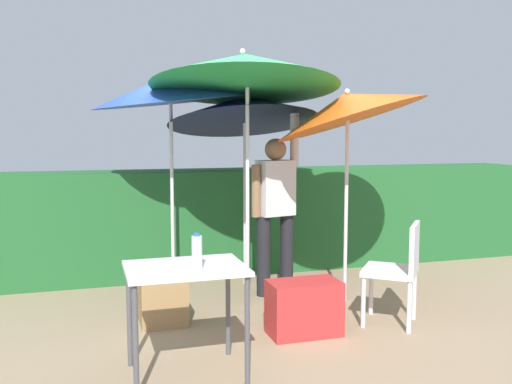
% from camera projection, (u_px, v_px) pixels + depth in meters
% --- Properties ---
extents(ground_plane, '(24.00, 24.00, 0.00)m').
position_uv_depth(ground_plane, '(266.00, 315.00, 5.11)').
color(ground_plane, '#9E8466').
extents(hedge_row, '(8.00, 0.70, 1.22)m').
position_uv_depth(hedge_row, '(221.00, 221.00, 6.69)').
color(hedge_row, '#23602D').
rests_on(hedge_row, ground_plane).
extents(umbrella_rainbow, '(1.79, 1.79, 2.54)m').
position_uv_depth(umbrella_rainbow, '(245.00, 71.00, 5.17)').
color(umbrella_rainbow, silver).
rests_on(umbrella_rainbow, ground_plane).
extents(umbrella_orange, '(1.63, 1.65, 2.21)m').
position_uv_depth(umbrella_orange, '(242.00, 110.00, 6.00)').
color(umbrella_orange, silver).
rests_on(umbrella_orange, ground_plane).
extents(umbrella_yellow, '(1.53, 1.48, 2.32)m').
position_uv_depth(umbrella_yellow, '(347.00, 107.00, 5.31)').
color(umbrella_yellow, silver).
rests_on(umbrella_yellow, ground_plane).
extents(umbrella_navy, '(1.65, 1.63, 2.34)m').
position_uv_depth(umbrella_navy, '(171.00, 89.00, 5.66)').
color(umbrella_navy, silver).
rests_on(umbrella_navy, ground_plane).
extents(person_vendor, '(0.56, 0.30, 1.88)m').
position_uv_depth(person_vendor, '(275.00, 204.00, 5.70)').
color(person_vendor, black).
rests_on(person_vendor, ground_plane).
extents(chair_plastic, '(0.62, 0.62, 0.89)m').
position_uv_depth(chair_plastic, '(398.00, 266.00, 4.82)').
color(chair_plastic, silver).
rests_on(chair_plastic, ground_plane).
extents(cooler_box, '(0.58, 0.33, 0.45)m').
position_uv_depth(cooler_box, '(304.00, 308.00, 4.60)').
color(cooler_box, red).
rests_on(cooler_box, ground_plane).
extents(crate_cardboard, '(0.40, 0.38, 0.40)m').
position_uv_depth(crate_cardboard, '(163.00, 301.00, 4.87)').
color(crate_cardboard, '#9E7A4C').
rests_on(crate_cardboard, ground_plane).
extents(folding_table, '(0.80, 0.60, 0.76)m').
position_uv_depth(folding_table, '(185.00, 280.00, 3.78)').
color(folding_table, '#4C4C51').
rests_on(folding_table, ground_plane).
extents(bottle_water, '(0.07, 0.07, 0.24)m').
position_uv_depth(bottle_water, '(197.00, 252.00, 3.69)').
color(bottle_water, silver).
rests_on(bottle_water, folding_table).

